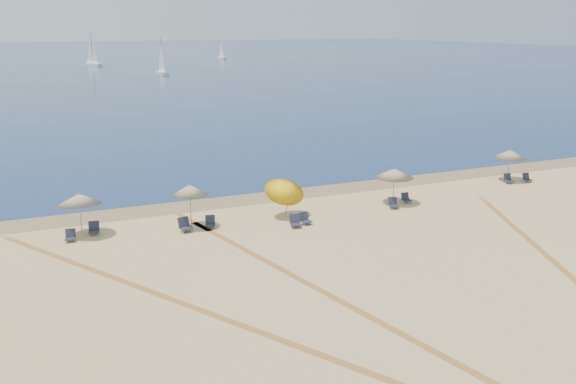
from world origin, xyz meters
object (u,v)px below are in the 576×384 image
(umbrella_4, at_px, (394,173))
(sailboat_2, at_px, (162,63))
(umbrella_1, at_px, (79,199))
(umbrella_2, at_px, (190,190))
(umbrella_3, at_px, (285,188))
(chair_1, at_px, (70,236))
(chair_6, at_px, (305,219))
(sailboat_0, at_px, (221,52))
(sailboat_1, at_px, (92,55))
(chair_9, at_px, (508,179))
(chair_8, at_px, (406,198))
(chair_3, at_px, (185,225))
(chair_2, at_px, (94,229))
(umbrella_5, at_px, (510,154))
(chair_4, at_px, (210,222))
(chair_5, at_px, (295,221))
(chair_7, at_px, (393,203))
(chair_10, at_px, (527,178))

(umbrella_4, xyz_separation_m, sailboat_2, (9.08, 106.78, 0.54))
(umbrella_1, xyz_separation_m, umbrella_2, (5.54, -0.99, 0.14))
(umbrella_3, height_order, chair_1, umbrella_3)
(umbrella_1, relative_size, chair_6, 3.43)
(umbrella_1, distance_m, sailboat_0, 171.74)
(chair_6, relative_size, sailboat_1, 0.08)
(umbrella_1, relative_size, chair_9, 3.35)
(umbrella_3, relative_size, sailboat_0, 0.35)
(chair_8, xyz_separation_m, chair_9, (9.21, 1.25, 0.02))
(chair_3, bearing_deg, chair_8, -12.24)
(chair_9, bearing_deg, chair_2, -174.84)
(umbrella_4, relative_size, chair_1, 3.47)
(umbrella_4, height_order, sailboat_0, sailboat_0)
(umbrella_5, xyz_separation_m, chair_4, (-22.09, -1.67, -1.61))
(umbrella_4, height_order, chair_6, umbrella_4)
(umbrella_2, distance_m, chair_1, 6.43)
(chair_9, height_order, sailboat_2, sailboat_2)
(umbrella_4, height_order, chair_5, umbrella_4)
(chair_2, height_order, chair_8, chair_2)
(umbrella_5, relative_size, chair_3, 2.70)
(chair_4, relative_size, sailboat_1, 0.08)
(umbrella_4, height_order, chair_2, umbrella_4)
(chair_2, relative_size, chair_6, 1.07)
(chair_3, bearing_deg, umbrella_3, -10.06)
(umbrella_4, bearing_deg, chair_4, -179.79)
(chair_7, relative_size, chair_10, 1.11)
(umbrella_2, height_order, sailboat_0, sailboat_0)
(umbrella_2, relative_size, sailboat_1, 0.27)
(umbrella_5, relative_size, chair_2, 3.10)
(sailboat_1, bearing_deg, umbrella_1, -128.65)
(chair_5, bearing_deg, sailboat_0, 87.04)
(sailboat_0, bearing_deg, chair_3, -115.25)
(umbrella_4, xyz_separation_m, chair_10, (11.47, 0.84, -1.61))
(sailboat_0, bearing_deg, sailboat_2, -126.33)
(chair_5, bearing_deg, chair_6, 33.16)
(chair_7, bearing_deg, chair_8, 41.39)
(umbrella_2, xyz_separation_m, chair_8, (13.35, -0.57, -1.82))
(chair_1, height_order, sailboat_2, sailboat_2)
(chair_8, bearing_deg, umbrella_3, -178.39)
(chair_9, height_order, sailboat_1, sailboat_1)
(sailboat_1, bearing_deg, chair_3, -126.58)
(sailboat_1, bearing_deg, umbrella_5, -117.17)
(umbrella_1, bearing_deg, sailboat_2, 75.55)
(umbrella_1, bearing_deg, chair_9, -0.63)
(umbrella_4, height_order, chair_9, umbrella_4)
(sailboat_0, bearing_deg, umbrella_2, -115.15)
(umbrella_5, bearing_deg, sailboat_0, 79.47)
(chair_4, relative_size, chair_10, 1.13)
(chair_7, bearing_deg, umbrella_3, -173.81)
(umbrella_5, relative_size, chair_8, 3.63)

